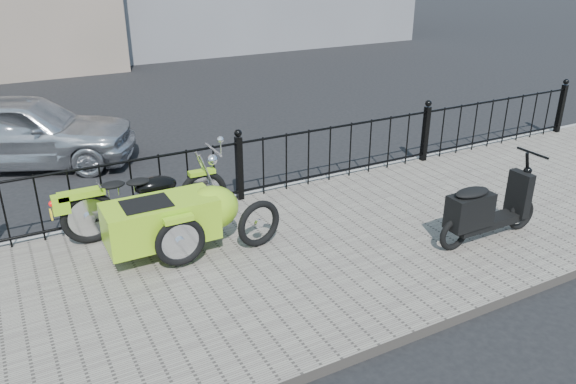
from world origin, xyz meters
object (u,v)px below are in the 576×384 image
scooter (484,211)px  motorcycle_sidecar (172,213)px  sedan_car (23,131)px  spare_tire (259,224)px

scooter → motorcycle_sidecar: bearing=154.2°
sedan_car → motorcycle_sidecar: bearing=-139.7°
scooter → spare_tire: scooter is taller
motorcycle_sidecar → scooter: bearing=-25.8°
scooter → spare_tire: (-2.53, 1.22, -0.12)m
motorcycle_sidecar → spare_tire: bearing=-26.0°
motorcycle_sidecar → sedan_car: sedan_car is taller
spare_tire → motorcycle_sidecar: bearing=154.0°
motorcycle_sidecar → sedan_car: 4.51m
spare_tire → scooter: bearing=-25.8°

